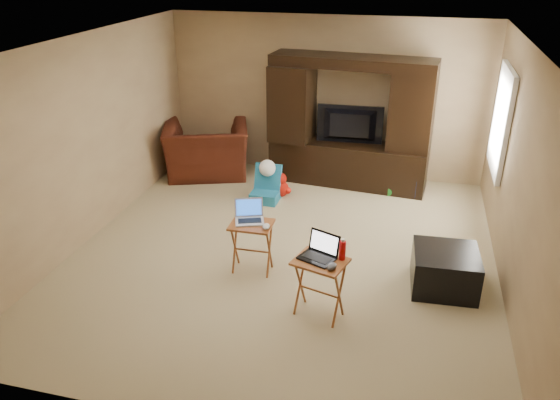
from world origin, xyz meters
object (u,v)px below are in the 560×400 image
(child_rocker, at_px, (265,184))
(mouse_right, at_px, (332,266))
(television, at_px, (349,126))
(recliner, at_px, (207,150))
(plush_toy, at_px, (281,185))
(tray_table_right, at_px, (319,288))
(mouse_left, at_px, (266,226))
(laptop_left, at_px, (249,213))
(water_bottle, at_px, (342,250))
(ottoman, at_px, (445,270))
(laptop_right, at_px, (317,248))
(tray_table_left, at_px, (252,247))
(entertainment_center, at_px, (350,122))
(push_toy, at_px, (402,180))

(child_rocker, xyz_separation_m, mouse_right, (1.39, -2.63, 0.40))
(television, bearing_deg, recliner, 1.87)
(child_rocker, distance_m, plush_toy, 0.29)
(tray_table_right, distance_m, mouse_left, 0.96)
(laptop_left, height_order, mouse_left, laptop_left)
(child_rocker, height_order, water_bottle, water_bottle)
(laptop_left, height_order, water_bottle, laptop_left)
(television, height_order, tray_table_right, television)
(ottoman, relative_size, laptop_right, 2.05)
(ottoman, bearing_deg, television, 118.58)
(mouse_left, bearing_deg, mouse_right, -39.48)
(tray_table_left, relative_size, laptop_left, 1.91)
(tray_table_left, xyz_separation_m, tray_table_right, (0.89, -0.64, 0.02))
(laptop_left, bearing_deg, child_rocker, 80.40)
(tray_table_left, height_order, tray_table_right, tray_table_right)
(entertainment_center, distance_m, plush_toy, 1.42)
(television, distance_m, laptop_right, 3.43)
(plush_toy, xyz_separation_m, mouse_right, (1.21, -2.84, 0.48))
(laptop_right, bearing_deg, mouse_left, 162.57)
(television, distance_m, push_toy, 1.14)
(tray_table_left, distance_m, tray_table_right, 1.10)
(plush_toy, xyz_separation_m, laptop_right, (1.04, -2.70, 0.57))
(entertainment_center, relative_size, laptop_right, 7.22)
(child_rocker, relative_size, plush_toy, 1.39)
(laptop_right, height_order, mouse_left, laptop_right)
(television, distance_m, mouse_left, 2.94)
(television, relative_size, tray_table_right, 1.57)
(plush_toy, bearing_deg, water_bottle, -64.07)
(tray_table_left, bearing_deg, tray_table_right, -36.29)
(entertainment_center, bearing_deg, television, -84.73)
(tray_table_left, bearing_deg, laptop_left, 134.19)
(tray_table_left, height_order, mouse_left, mouse_left)
(entertainment_center, bearing_deg, tray_table_right, -81.55)
(push_toy, distance_m, laptop_left, 3.12)
(ottoman, bearing_deg, laptop_right, -147.93)
(mouse_right, bearing_deg, entertainment_center, 95.13)
(water_bottle, bearing_deg, tray_table_right, -158.20)
(plush_toy, xyz_separation_m, tray_table_right, (1.08, -2.72, 0.13))
(tray_table_right, height_order, mouse_left, mouse_left)
(laptop_right, relative_size, water_bottle, 1.70)
(ottoman, relative_size, laptop_left, 2.15)
(tray_table_right, distance_m, water_bottle, 0.47)
(plush_toy, relative_size, water_bottle, 1.93)
(television, bearing_deg, laptop_right, 90.15)
(ottoman, bearing_deg, mouse_right, -139.65)
(entertainment_center, distance_m, laptop_right, 3.48)
(recliner, xyz_separation_m, plush_toy, (1.37, -0.55, -0.24))
(ottoman, relative_size, mouse_left, 5.55)
(entertainment_center, xyz_separation_m, water_bottle, (0.39, -3.41, -0.25))
(laptop_left, height_order, laptop_right, laptop_right)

